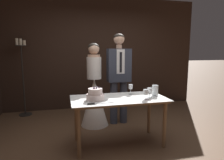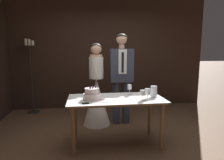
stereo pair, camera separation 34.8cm
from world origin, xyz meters
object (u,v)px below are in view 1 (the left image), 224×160
object	(u,v)px
cake_knife	(96,103)
hurricane_candle	(155,91)
wine_glass_far	(146,93)
bride	(94,96)
tiered_cake	(95,95)
candle_stand	(23,77)
wine_glass_middle	(131,87)
groom	(119,74)
wine_glass_near	(150,91)
cake_table	(119,103)

from	to	relation	value
cake_knife	hurricane_candle	world-z (taller)	hurricane_candle
wine_glass_far	bride	world-z (taller)	bride
tiered_cake	cake_knife	world-z (taller)	tiered_cake
bride	candle_stand	xyz separation A→B (m)	(-1.46, 0.98, 0.30)
tiered_cake	bride	size ratio (longest dim) A/B	0.17
cake_knife	wine_glass_middle	distance (m)	0.81
groom	tiered_cake	bearing A→B (deg)	-123.91
wine_glass_far	candle_stand	size ratio (longest dim) A/B	0.09
tiered_cake	wine_glass_middle	world-z (taller)	tiered_cake
tiered_cake	cake_knife	distance (m)	0.24
cake_knife	groom	bearing A→B (deg)	53.90
cake_knife	candle_stand	distance (m)	2.50
wine_glass_middle	hurricane_candle	size ratio (longest dim) A/B	0.95
wine_glass_near	wine_glass_far	size ratio (longest dim) A/B	1.01
cake_table	cake_knife	distance (m)	0.49
cake_table	wine_glass_near	distance (m)	0.52
cake_table	bride	world-z (taller)	bride
bride	cake_table	bearing A→B (deg)	-74.40
cake_knife	groom	world-z (taller)	groom
hurricane_candle	groom	world-z (taller)	groom
cake_knife	wine_glass_middle	world-z (taller)	wine_glass_middle
hurricane_candle	bride	distance (m)	1.26
cake_knife	wine_glass_far	world-z (taller)	wine_glass_far
cake_knife	wine_glass_far	xyz separation A→B (m)	(0.77, 0.07, 0.10)
wine_glass_middle	tiered_cake	bearing A→B (deg)	-160.01
bride	hurricane_candle	bearing A→B (deg)	-46.40
cake_knife	candle_stand	xyz separation A→B (m)	(-1.31, 2.12, 0.13)
cake_knife	wine_glass_far	bearing A→B (deg)	-1.02
hurricane_candle	bride	world-z (taller)	bride
cake_table	bride	distance (m)	0.92
cake_table	bride	size ratio (longest dim) A/B	0.91
wine_glass_far	groom	size ratio (longest dim) A/B	0.09
tiered_cake	wine_glass_middle	distance (m)	0.67
candle_stand	cake_table	bearing A→B (deg)	-47.44
candle_stand	cake_knife	bearing A→B (deg)	-58.35
wine_glass_far	tiered_cake	bearing A→B (deg)	168.50
wine_glass_middle	candle_stand	world-z (taller)	candle_stand
groom	cake_table	bearing A→B (deg)	-105.61
wine_glass_middle	wine_glass_near	bearing A→B (deg)	-53.07
cake_table	candle_stand	xyz separation A→B (m)	(-1.71, 1.87, 0.23)
tiered_cake	wine_glass_middle	size ratio (longest dim) A/B	1.59
wine_glass_near	candle_stand	size ratio (longest dim) A/B	0.09
hurricane_candle	cake_table	bearing A→B (deg)	179.36
cake_knife	candle_stand	world-z (taller)	candle_stand
cake_knife	bride	xyz separation A→B (m)	(0.16, 1.15, -0.16)
bride	candle_stand	size ratio (longest dim) A/B	0.93
tiered_cake	hurricane_candle	xyz separation A→B (m)	(0.98, 0.03, 0.01)
groom	candle_stand	xyz separation A→B (m)	(-1.96, 0.98, -0.13)
cake_table	candle_stand	bearing A→B (deg)	132.56
tiered_cake	wine_glass_far	distance (m)	0.76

